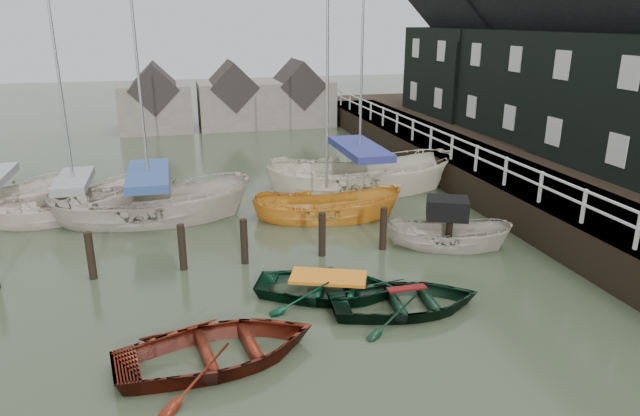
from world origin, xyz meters
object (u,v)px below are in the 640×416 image
object	(u,v)px
sailboat_c	(327,217)
sailboat_d	(359,188)
rowboat_red	(220,361)
rowboat_green	(328,296)
motorboat	(447,244)
sailboat_b	(152,217)
sailboat_a	(78,214)
rowboat_dkgreen	(406,310)

from	to	relation	value
sailboat_c	sailboat_d	xyz separation A→B (m)	(2.29, 3.16, 0.04)
rowboat_red	sailboat_d	world-z (taller)	sailboat_d
rowboat_red	sailboat_d	bearing A→B (deg)	-39.71
rowboat_red	rowboat_green	distance (m)	3.87
motorboat	sailboat_b	world-z (taller)	sailboat_b
rowboat_red	motorboat	xyz separation A→B (m)	(7.68, 4.71, 0.11)
sailboat_b	sailboat_a	bearing A→B (deg)	71.60
rowboat_red	sailboat_b	xyz separation A→B (m)	(-1.60, 9.90, 0.06)
rowboat_dkgreen	sailboat_d	world-z (taller)	sailboat_d
rowboat_dkgreen	sailboat_d	bearing A→B (deg)	-6.81
sailboat_a	sailboat_c	size ratio (longest dim) A/B	1.19
motorboat	rowboat_green	bearing A→B (deg)	140.33
sailboat_b	sailboat_d	size ratio (longest dim) A/B	0.84
sailboat_d	sailboat_c	bearing A→B (deg)	155.71
sailboat_a	sailboat_b	xyz separation A→B (m)	(2.70, -1.12, -0.01)
rowboat_green	sailboat_b	bearing A→B (deg)	53.67
rowboat_dkgreen	sailboat_d	xyz separation A→B (m)	(2.19, 10.45, 0.06)
rowboat_green	sailboat_b	world-z (taller)	sailboat_b
sailboat_b	sailboat_d	bearing A→B (deg)	-74.73
motorboat	sailboat_d	world-z (taller)	sailboat_d
rowboat_green	sailboat_a	world-z (taller)	sailboat_a
motorboat	sailboat_b	bearing A→B (deg)	84.24
sailboat_c	motorboat	bearing A→B (deg)	-129.59
sailboat_a	sailboat_d	distance (m)	11.26
sailboat_d	sailboat_a	bearing A→B (deg)	104.58
rowboat_red	sailboat_b	distance (m)	10.03
sailboat_c	rowboat_dkgreen	bearing A→B (deg)	-167.99
motorboat	sailboat_b	distance (m)	10.63
sailboat_b	rowboat_red	bearing A→B (deg)	-166.71
rowboat_red	rowboat_green	xyz separation A→B (m)	(3.06, 2.37, 0.00)
rowboat_red	rowboat_dkgreen	bearing A→B (deg)	-85.33
rowboat_green	motorboat	world-z (taller)	motorboat
rowboat_green	rowboat_dkgreen	size ratio (longest dim) A/B	0.99
sailboat_a	sailboat_b	distance (m)	2.92
sailboat_b	sailboat_c	bearing A→B (deg)	-99.15
rowboat_green	sailboat_b	distance (m)	8.85
rowboat_red	rowboat_dkgreen	distance (m)	4.89
sailboat_b	sailboat_d	world-z (taller)	sailboat_d
rowboat_green	motorboat	size ratio (longest dim) A/B	0.92
rowboat_dkgreen	sailboat_a	bearing A→B (deg)	47.50
sailboat_a	sailboat_d	xyz separation A→B (m)	(11.24, 0.56, -0.01)
motorboat	sailboat_c	xyz separation A→B (m)	(-3.03, 3.72, -0.10)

